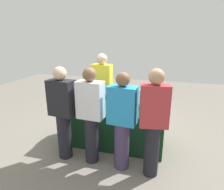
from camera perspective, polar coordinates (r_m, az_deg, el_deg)
name	(u,v)px	position (r m, az deg, el deg)	size (l,w,h in m)	color
ground_plane	(112,143)	(3.97, 0.00, -13.93)	(12.00, 12.00, 0.00)	slate
tasting_table	(112,126)	(3.79, 0.00, -9.07)	(1.95, 0.74, 0.75)	#14381E
wine_bottle_0	(84,97)	(3.92, -8.40, -0.52)	(0.08, 0.08, 0.33)	black
wine_bottle_1	(87,98)	(3.84, -7.30, -0.87)	(0.07, 0.07, 0.34)	black
wine_bottle_2	(99,99)	(3.76, -3.78, -1.20)	(0.07, 0.07, 0.32)	black
wine_bottle_3	(116,100)	(3.76, 1.29, -1.37)	(0.07, 0.07, 0.29)	black
wine_bottle_4	(124,101)	(3.69, 3.51, -1.73)	(0.07, 0.07, 0.30)	black
wine_bottle_5	(144,101)	(3.67, 9.35, -1.90)	(0.07, 0.07, 0.32)	black
wine_bottle_6	(150,104)	(3.56, 11.32, -2.76)	(0.07, 0.07, 0.30)	black
wine_glass_0	(77,101)	(3.78, -10.26, -1.70)	(0.07, 0.07, 0.14)	silver
wine_glass_1	(102,103)	(3.59, -2.86, -2.47)	(0.07, 0.07, 0.14)	silver
wine_glass_2	(124,106)	(3.47, 3.63, -3.14)	(0.07, 0.07, 0.14)	silver
wine_glass_3	(128,106)	(3.45, 4.87, -3.34)	(0.07, 0.07, 0.14)	silver
ice_bucket	(77,101)	(3.83, -10.37, -1.68)	(0.21, 0.21, 0.17)	silver
server_pouring	(102,90)	(4.22, -2.87, 1.63)	(0.42, 0.25, 1.70)	black
guest_0	(63,111)	(3.29, -14.40, -4.68)	(0.45, 0.28, 1.59)	black
guest_1	(91,114)	(3.09, -6.29, -5.52)	(0.43, 0.26, 1.60)	black
guest_2	(122,120)	(2.94, 3.03, -7.28)	(0.45, 0.27, 1.56)	#3F3351
guest_3	(154,121)	(2.82, 12.19, -7.51)	(0.43, 0.28, 1.64)	black
menu_board	(147,107)	(4.67, 10.28, -3.60)	(0.50, 0.03, 0.84)	white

